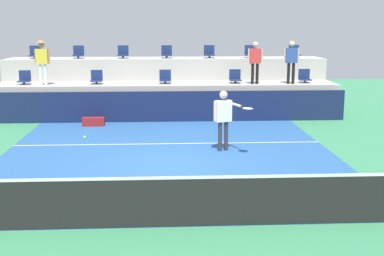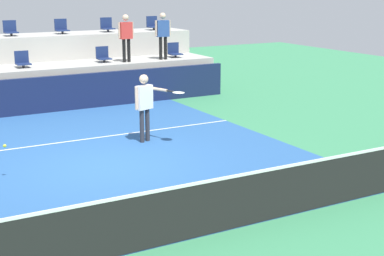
% 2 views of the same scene
% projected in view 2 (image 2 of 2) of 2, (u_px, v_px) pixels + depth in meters
% --- Properties ---
extents(ground_plane, '(40.00, 40.00, 0.00)m').
position_uv_depth(ground_plane, '(109.00, 167.00, 12.28)').
color(ground_plane, '#388456').
extents(court_inner_paint, '(9.00, 10.00, 0.01)m').
position_uv_depth(court_inner_paint, '(93.00, 155.00, 13.12)').
color(court_inner_paint, '#285693').
rests_on(court_inner_paint, ground_plane).
extents(court_service_line, '(9.00, 0.06, 0.00)m').
position_uv_depth(court_service_line, '(74.00, 141.00, 14.31)').
color(court_service_line, white).
rests_on(court_service_line, ground_plane).
extents(tennis_net, '(10.48, 0.08, 1.07)m').
position_uv_depth(tennis_net, '(203.00, 207.00, 8.77)').
color(tennis_net, black).
rests_on(tennis_net, ground_plane).
extents(sponsor_backboard, '(13.00, 0.16, 1.10)m').
position_uv_depth(sponsor_backboard, '(36.00, 96.00, 17.22)').
color(sponsor_backboard, '#141E42').
rests_on(sponsor_backboard, ground_plane).
extents(seating_tier_lower, '(13.00, 1.80, 1.25)m').
position_uv_depth(seating_tier_lower, '(25.00, 87.00, 18.30)').
color(seating_tier_lower, '#ADAAA3').
rests_on(seating_tier_lower, ground_plane).
extents(seating_tier_upper, '(13.00, 1.80, 2.10)m').
position_uv_depth(seating_tier_upper, '(12.00, 66.00, 19.72)').
color(seating_tier_upper, '#ADAAA3').
rests_on(seating_tier_upper, ground_plane).
extents(stadium_chair_lower_center, '(0.44, 0.40, 0.52)m').
position_uv_depth(stadium_chair_lower_center, '(22.00, 61.00, 18.02)').
color(stadium_chair_lower_center, '#2D2D33').
rests_on(stadium_chair_lower_center, seating_tier_lower).
extents(stadium_chair_lower_right, '(0.44, 0.40, 0.52)m').
position_uv_depth(stadium_chair_lower_right, '(103.00, 56.00, 19.29)').
color(stadium_chair_lower_right, '#2D2D33').
rests_on(stadium_chair_lower_right, seating_tier_lower).
extents(stadium_chair_lower_far_right, '(0.44, 0.40, 0.52)m').
position_uv_depth(stadium_chair_lower_far_right, '(174.00, 51.00, 20.57)').
color(stadium_chair_lower_far_right, '#2D2D33').
rests_on(stadium_chair_lower_far_right, seating_tier_lower).
extents(stadium_chair_upper_center, '(0.44, 0.40, 0.52)m').
position_uv_depth(stadium_chair_upper_center, '(10.00, 30.00, 19.37)').
color(stadium_chair_upper_center, '#2D2D33').
rests_on(stadium_chair_upper_center, seating_tier_upper).
extents(stadium_chair_upper_mid_right, '(0.44, 0.40, 0.52)m').
position_uv_depth(stadium_chair_upper_mid_right, '(62.00, 28.00, 20.21)').
color(stadium_chair_upper_mid_right, '#2D2D33').
rests_on(stadium_chair_upper_mid_right, seating_tier_upper).
extents(stadium_chair_upper_right, '(0.44, 0.40, 0.52)m').
position_uv_depth(stadium_chair_upper_right, '(107.00, 26.00, 21.02)').
color(stadium_chair_upper_right, '#2D2D33').
rests_on(stadium_chair_upper_right, seating_tier_upper).
extents(stadium_chair_upper_far_right, '(0.44, 0.40, 0.52)m').
position_uv_depth(stadium_chair_upper_far_right, '(153.00, 24.00, 21.89)').
color(stadium_chair_upper_far_right, '#2D2D33').
rests_on(stadium_chair_upper_far_right, seating_tier_upper).
extents(tennis_player, '(1.01, 1.12, 1.68)m').
position_uv_depth(tennis_player, '(145.00, 101.00, 13.99)').
color(tennis_player, '#2D2D33').
rests_on(tennis_player, ground_plane).
extents(spectator_in_grey, '(0.56, 0.22, 1.58)m').
position_uv_depth(spectator_in_grey, '(126.00, 34.00, 19.12)').
color(spectator_in_grey, black).
rests_on(spectator_in_grey, seating_tier_lower).
extents(spectator_leaning_on_rail, '(0.57, 0.23, 1.61)m').
position_uv_depth(spectator_leaning_on_rail, '(163.00, 32.00, 19.76)').
color(spectator_leaning_on_rail, black).
rests_on(spectator_leaning_on_rail, seating_tier_lower).
extents(tennis_ball, '(0.07, 0.07, 0.07)m').
position_uv_depth(tennis_ball, '(5.00, 146.00, 11.28)').
color(tennis_ball, '#CCE033').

